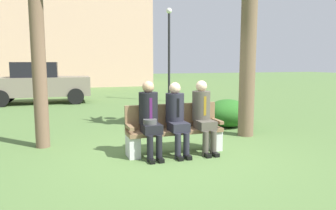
# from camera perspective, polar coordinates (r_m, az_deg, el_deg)

# --- Properties ---
(ground_plane) EXTENTS (80.00, 80.00, 0.00)m
(ground_plane) POSITION_cam_1_polar(r_m,az_deg,el_deg) (5.81, 0.97, -9.16)
(ground_plane) COLOR #517039
(park_bench) EXTENTS (1.79, 0.44, 0.90)m
(park_bench) POSITION_cam_1_polar(r_m,az_deg,el_deg) (5.99, 1.07, -4.53)
(park_bench) COLOR brown
(park_bench) RESTS_ON ground
(seated_man_left) EXTENTS (0.34, 0.72, 1.35)m
(seated_man_left) POSITION_cam_1_polar(r_m,az_deg,el_deg) (5.65, -3.28, -1.86)
(seated_man_left) COLOR black
(seated_man_left) RESTS_ON ground
(seated_man_middle) EXTENTS (0.34, 0.72, 1.31)m
(seated_man_middle) POSITION_cam_1_polar(r_m,az_deg,el_deg) (5.81, 1.51, -1.72)
(seated_man_middle) COLOR #23232D
(seated_man_middle) RESTS_ON ground
(seated_man_right) EXTENTS (0.34, 0.72, 1.34)m
(seated_man_right) POSITION_cam_1_polar(r_m,az_deg,el_deg) (6.02, 6.25, -1.32)
(seated_man_right) COLOR #4C473D
(seated_man_right) RESTS_ON ground
(shrub_near_bench) EXTENTS (0.91, 0.84, 0.57)m
(shrub_near_bench) POSITION_cam_1_polar(r_m,az_deg,el_deg) (8.57, -1.59, -1.72)
(shrub_near_bench) COLOR #1D7236
(shrub_near_bench) RESTS_ON ground
(shrub_mid_lawn) EXTENTS (1.15, 1.06, 0.72)m
(shrub_mid_lawn) POSITION_cam_1_polar(r_m,az_deg,el_deg) (8.48, 10.58, -1.43)
(shrub_mid_lawn) COLOR #276420
(shrub_mid_lawn) RESTS_ON ground
(parked_car_near) EXTENTS (3.94, 1.79, 1.68)m
(parked_car_near) POSITION_cam_1_polar(r_m,az_deg,el_deg) (14.09, -21.96, 3.67)
(parked_car_near) COLOR slate
(parked_car_near) RESTS_ON ground
(street_lamp) EXTENTS (0.24, 0.24, 3.93)m
(street_lamp) POSITION_cam_1_polar(r_m,az_deg,el_deg) (13.79, 0.19, 10.56)
(street_lamp) COLOR black
(street_lamp) RESTS_ON ground
(building_backdrop) EXTENTS (12.66, 7.10, 11.92)m
(building_backdrop) POSITION_cam_1_polar(r_m,az_deg,el_deg) (25.46, -18.77, 16.99)
(building_backdrop) COLOR #D0A68B
(building_backdrop) RESTS_ON ground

